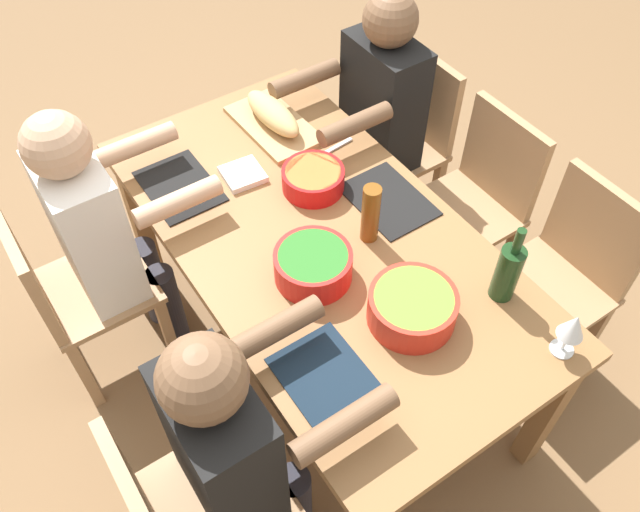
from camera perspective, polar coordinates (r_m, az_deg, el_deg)
The scene contains 23 objects.
ground_plane at distance 2.77m, azimuth 0.00°, elevation -8.40°, with size 8.00×8.00×0.00m, color brown.
dining_table at distance 2.24m, azimuth 0.00°, elevation 0.38°, with size 1.71×0.90×0.74m.
chair_far_right at distance 2.56m, azimuth 20.66°, elevation -1.43°, with size 0.40×0.40×0.85m.
chair_far_left at distance 2.97m, azimuth 7.40°, elevation 10.39°, with size 0.40×0.40×0.85m.
diner_far_left at distance 2.74m, azimuth 4.80°, elevation 12.54°, with size 0.41×0.53×1.20m.
chair_near_right at distance 2.01m, azimuth -11.54°, elevation -21.06°, with size 0.40×0.40×0.85m.
diner_near_right at distance 1.83m, azimuth -7.31°, elevation -16.09°, with size 0.41×0.53×1.20m.
chair_near_left at distance 2.51m, azimuth -21.06°, elevation -2.83°, with size 0.40×0.40×0.85m.
diner_near_left at distance 2.37m, azimuth -18.47°, elevation 2.24°, with size 0.41×0.53×1.20m.
chair_far_center at distance 2.73m, azimuth 13.59°, elevation 4.95°, with size 0.40×0.40×0.85m.
serving_bowl_salad at distance 1.93m, azimuth 8.12°, elevation -4.38°, with size 0.27×0.27×0.11m.
serving_bowl_fruit at distance 2.29m, azimuth -0.61°, elevation 6.87°, with size 0.22×0.22×0.08m.
serving_bowl_greens at distance 2.01m, azimuth -0.61°, elevation -0.71°, with size 0.25×0.25×0.10m.
cutting_board at distance 2.58m, azimuth -4.10°, elevation 11.40°, with size 0.40×0.22×0.02m, color tan.
bread_loaf at distance 2.55m, azimuth -4.17°, elevation 12.37°, with size 0.32×0.11×0.09m, color tan.
wine_bottle at distance 2.01m, azimuth 16.16°, elevation -1.32°, with size 0.08×0.08×0.29m.
beer_bottle at distance 2.09m, azimuth 4.46°, elevation 3.71°, with size 0.06×0.06×0.22m, color brown.
wine_glass at distance 1.93m, azimuth 21.34°, elevation -5.86°, with size 0.08×0.08×0.17m.
fork_far_left at distance 2.48m, azimuth 1.27°, elevation 9.46°, with size 0.02×0.17×0.01m, color silver.
placemat_near_right at distance 1.85m, azimuth 0.76°, elevation -10.91°, with size 0.32×0.23×0.01m, color #142333.
placemat_near_left at distance 2.38m, azimuth -12.23°, elevation 6.01°, with size 0.32×0.23×0.01m, color black.
placemat_far_center at distance 2.29m, azimuth 6.01°, elevation 4.92°, with size 0.32×0.23×0.01m, color black.
napkin_stack at distance 2.38m, azimuth -6.79°, elevation 7.14°, with size 0.14×0.14×0.02m, color white.
Camera 1 is at (1.20, -0.81, 2.36)m, focal length 36.44 mm.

